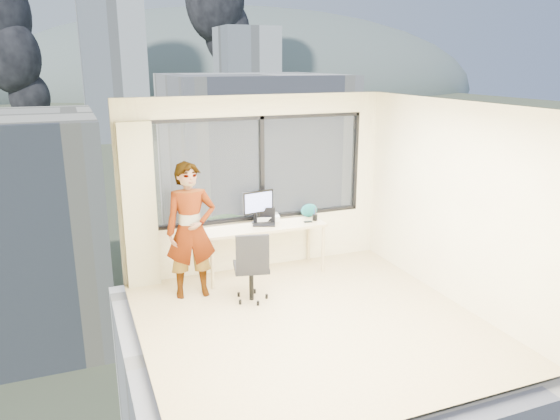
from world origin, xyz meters
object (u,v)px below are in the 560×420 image
desk (264,249)px  chair (251,265)px  laptop (264,218)px  monitor (258,207)px  person (191,231)px  handbag (309,210)px  game_console (267,217)px

desk → chair: (-0.47, -0.81, 0.12)m
desk → laptop: (0.02, 0.02, 0.48)m
desk → monitor: bearing=105.3°
monitor → chair: bearing=-124.6°
chair → monitor: 1.15m
chair → person: size_ratio=0.54×
chair → desk: bearing=72.6°
monitor → handbag: bearing=-8.2°
person → monitor: bearing=28.3°
monitor → laptop: size_ratio=1.45×
chair → person: 0.91m
person → game_console: 1.42m
handbag → chair: bearing=-143.0°
person → monitor: 1.22m
monitor → handbag: size_ratio=1.87×
desk → game_console: (0.14, 0.22, 0.42)m
chair → laptop: bearing=72.2°
person → laptop: 1.23m
handbag → laptop: bearing=-170.5°
laptop → handbag: (0.78, 0.14, -0.00)m
monitor → handbag: monitor is taller
monitor → game_console: bearing=17.1°
game_console → handbag: handbag is taller
desk → monitor: size_ratio=3.62×
person → handbag: size_ratio=6.86×
person → game_console: person is taller
game_console → laptop: (-0.13, -0.20, 0.06)m
person → game_console: size_ratio=5.32×
laptop → handbag: 0.79m
game_console → desk: bearing=-110.5°
chair → person: person is taller
desk → chair: bearing=-119.9°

